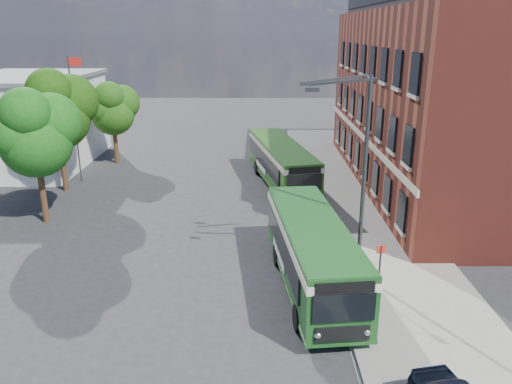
{
  "coord_description": "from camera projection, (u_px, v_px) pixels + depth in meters",
  "views": [
    {
      "loc": [
        0.64,
        -22.5,
        10.76
      ],
      "look_at": [
        0.54,
        3.64,
        2.2
      ],
      "focal_mm": 35.0,
      "sensor_mm": 36.0,
      "label": 1
    }
  ],
  "objects": [
    {
      "name": "brick_office",
      "position": [
        454.0,
        88.0,
        33.92
      ],
      "size": [
        12.1,
        26.0,
        14.2
      ],
      "color": "maroon",
      "rests_on": "ground"
    },
    {
      "name": "bus_rear",
      "position": [
        281.0,
        160.0,
        35.64
      ],
      "size": [
        4.79,
        12.15,
        3.02
      ],
      "color": "#275F17",
      "rests_on": "ground"
    },
    {
      "name": "ground",
      "position": [
        245.0,
        257.0,
        24.73
      ],
      "size": [
        120.0,
        120.0,
        0.0
      ],
      "primitive_type": "plane",
      "color": "#28282A",
      "rests_on": "ground"
    },
    {
      "name": "street_lamp",
      "position": [
        356.0,
        176.0,
        21.33
      ],
      "size": [
        2.96,
        2.38,
        9.0
      ],
      "color": "#323437",
      "rests_on": "ground"
    },
    {
      "name": "bus_front",
      "position": [
        312.0,
        248.0,
        21.38
      ],
      "size": [
        3.62,
        10.46,
        3.02
      ],
      "color": "#1A4D1C",
      "rests_on": "ground"
    },
    {
      "name": "kerb_line",
      "position": [
        309.0,
        203.0,
        32.32
      ],
      "size": [
        0.12,
        48.0,
        0.01
      ],
      "primitive_type": "cube",
      "color": "beige",
      "rests_on": "ground"
    },
    {
      "name": "bus_stop_sign",
      "position": [
        380.0,
        268.0,
        20.25
      ],
      "size": [
        0.35,
        0.08,
        2.52
      ],
      "color": "#323437",
      "rests_on": "ground"
    },
    {
      "name": "tree_right",
      "position": [
        113.0,
        108.0,
        40.61
      ],
      "size": [
        4.05,
        3.85,
        6.84
      ],
      "color": "#352313",
      "rests_on": "ground"
    },
    {
      "name": "white_building",
      "position": [
        30.0,
        120.0,
        40.77
      ],
      "size": [
        9.4,
        13.4,
        7.3
      ],
      "color": "silver",
      "rests_on": "ground"
    },
    {
      "name": "pedestrian_b",
      "position": [
        365.0,
        291.0,
        19.53
      ],
      "size": [
        1.02,
        0.93,
        1.7
      ],
      "primitive_type": "imported",
      "rotation": [
        0.0,
        0.0,
        2.72
      ],
      "color": "black",
      "rests_on": "pavement"
    },
    {
      "name": "tree_left",
      "position": [
        35.0,
        132.0,
        27.62
      ],
      "size": [
        4.66,
        4.43,
        7.87
      ],
      "color": "#352313",
      "rests_on": "ground"
    },
    {
      "name": "pedestrian_a",
      "position": [
        344.0,
        252.0,
        22.83
      ],
      "size": [
        0.75,
        0.6,
        1.77
      ],
      "primitive_type": "imported",
      "rotation": [
        0.0,
        0.0,
        3.45
      ],
      "color": "black",
      "rests_on": "pavement"
    },
    {
      "name": "tree_mid",
      "position": [
        57.0,
        109.0,
        33.12
      ],
      "size": [
        4.99,
        4.75,
        8.43
      ],
      "color": "#352313",
      "rests_on": "ground"
    },
    {
      "name": "flagpole",
      "position": [
        75.0,
        115.0,
        35.6
      ],
      "size": [
        0.95,
        0.1,
        9.0
      ],
      "color": "#323437",
      "rests_on": "ground"
    },
    {
      "name": "pavement",
      "position": [
        356.0,
        202.0,
        32.29
      ],
      "size": [
        6.0,
        48.0,
        0.15
      ],
      "primitive_type": "cube",
      "color": "gray",
      "rests_on": "ground"
    }
  ]
}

